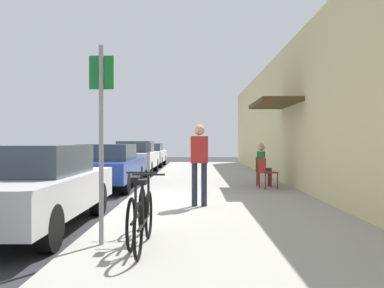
{
  "coord_description": "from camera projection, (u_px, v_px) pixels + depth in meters",
  "views": [
    {
      "loc": [
        1.62,
        -8.93,
        1.46
      ],
      "look_at": [
        1.51,
        8.35,
        1.37
      ],
      "focal_mm": 37.98,
      "sensor_mm": 36.0,
      "label": 1
    }
  ],
  "objects": [
    {
      "name": "ground_plane",
      "position": [
        121.0,
        208.0,
        8.95
      ],
      "size": [
        60.0,
        60.0,
        0.0
      ],
      "primitive_type": "plane",
      "color": "#2D2D30"
    },
    {
      "name": "sidewalk_slab",
      "position": [
        218.0,
        194.0,
        10.94
      ],
      "size": [
        4.5,
        32.0,
        0.12
      ],
      "primitive_type": "cube",
      "color": "#9E9B93",
      "rests_on": "ground_plane"
    },
    {
      "name": "building_facade",
      "position": [
        307.0,
        112.0,
        10.92
      ],
      "size": [
        1.4,
        32.0,
        4.51
      ],
      "color": "beige",
      "rests_on": "ground_plane"
    },
    {
      "name": "parked_car_0",
      "position": [
        32.0,
        186.0,
        6.76
      ],
      "size": [
        1.8,
        4.4,
        1.4
      ],
      "color": "#B7B7BC",
      "rests_on": "ground_plane"
    },
    {
      "name": "parked_car_1",
      "position": [
        107.0,
        166.0,
        12.63
      ],
      "size": [
        1.8,
        4.4,
        1.39
      ],
      "color": "navy",
      "rests_on": "ground_plane"
    },
    {
      "name": "parked_car_2",
      "position": [
        136.0,
        157.0,
        18.67
      ],
      "size": [
        1.8,
        4.4,
        1.49
      ],
      "color": "silver",
      "rests_on": "ground_plane"
    },
    {
      "name": "parked_car_3",
      "position": [
        149.0,
        154.0,
        24.09
      ],
      "size": [
        1.8,
        4.4,
        1.37
      ],
      "color": "silver",
      "rests_on": "ground_plane"
    },
    {
      "name": "parking_meter",
      "position": [
        149.0,
        165.0,
        10.28
      ],
      "size": [
        0.12,
        0.1,
        1.32
      ],
      "color": "slate",
      "rests_on": "sidewalk_slab"
    },
    {
      "name": "street_sign",
      "position": [
        101.0,
        128.0,
        5.3
      ],
      "size": [
        0.32,
        0.06,
        2.6
      ],
      "color": "gray",
      "rests_on": "sidewalk_slab"
    },
    {
      "name": "bicycle_0",
      "position": [
        144.0,
        220.0,
        5.12
      ],
      "size": [
        0.46,
        1.71,
        0.9
      ],
      "color": "black",
      "rests_on": "sidewalk_slab"
    },
    {
      "name": "bicycle_1",
      "position": [
        137.0,
        214.0,
        5.49
      ],
      "size": [
        0.46,
        1.71,
        0.9
      ],
      "color": "black",
      "rests_on": "sidewalk_slab"
    },
    {
      "name": "cafe_chair_0",
      "position": [
        266.0,
        171.0,
        11.59
      ],
      "size": [
        0.55,
        0.55,
        0.87
      ],
      "color": "maroon",
      "rests_on": "sidewalk_slab"
    },
    {
      "name": "cafe_chair_1",
      "position": [
        261.0,
        169.0,
        12.4
      ],
      "size": [
        0.54,
        0.54,
        0.87
      ],
      "color": "maroon",
      "rests_on": "sidewalk_slab"
    },
    {
      "name": "seated_patron_1",
      "position": [
        263.0,
        163.0,
        12.38
      ],
      "size": [
        0.5,
        0.45,
        1.29
      ],
      "color": "#232838",
      "rests_on": "sidewalk_slab"
    },
    {
      "name": "pedestrian_standing",
      "position": [
        199.0,
        158.0,
        8.46
      ],
      "size": [
        0.36,
        0.22,
        1.7
      ],
      "color": "#232838",
      "rests_on": "sidewalk_slab"
    }
  ]
}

